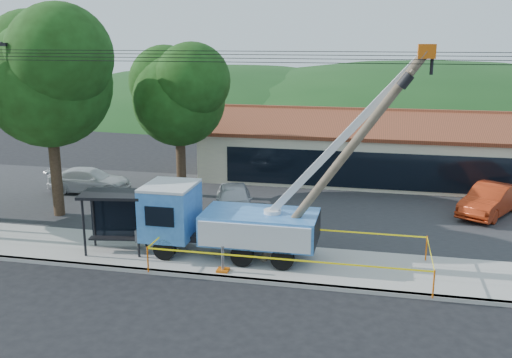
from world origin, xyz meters
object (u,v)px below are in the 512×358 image
at_px(bus_shelter, 115,207).
at_px(car_silver, 234,216).
at_px(car_red, 489,216).
at_px(car_white, 91,193).
at_px(utility_truck, 225,219).
at_px(leaning_pole, 347,153).

distance_m(bus_shelter, car_silver, 7.42).
distance_m(car_red, car_white, 22.65).
relative_size(utility_truck, car_red, 2.37).
xyz_separation_m(bus_shelter, car_red, (16.77, 8.91, -2.07)).
bearing_deg(car_silver, bus_shelter, -137.24).
xyz_separation_m(utility_truck, car_silver, (-1.07, 5.65, -1.75)).
distance_m(leaning_pole, bus_shelter, 10.12).
height_order(utility_truck, car_white, utility_truck).
distance_m(car_silver, car_white, 9.89).
distance_m(utility_truck, car_red, 14.79).
relative_size(car_silver, car_red, 0.96).
height_order(car_silver, car_red, car_red).
distance_m(bus_shelter, car_red, 19.10).
xyz_separation_m(car_silver, car_white, (-9.57, 2.51, 0.00)).
distance_m(car_silver, car_red, 13.38).
xyz_separation_m(leaning_pole, car_silver, (-6.05, 5.94, -4.86)).
xyz_separation_m(bus_shelter, car_white, (-5.88, 8.61, -2.07)).
bearing_deg(car_silver, leaning_pole, -60.59).
distance_m(bus_shelter, car_white, 10.63).
bearing_deg(utility_truck, car_white, 142.51).
relative_size(car_red, car_white, 0.99).
bearing_deg(car_white, leaning_pole, -123.70).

